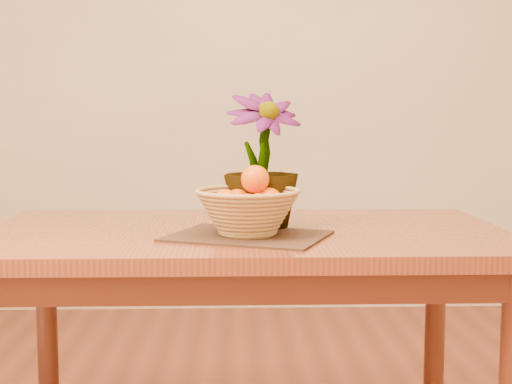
{
  "coord_description": "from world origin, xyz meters",
  "views": [
    {
      "loc": [
        -0.03,
        -1.6,
        1.05
      ],
      "look_at": [
        0.03,
        0.24,
        0.86
      ],
      "focal_mm": 50.0,
      "sensor_mm": 36.0,
      "label": 1
    }
  ],
  "objects": [
    {
      "name": "table",
      "position": [
        0.0,
        0.3,
        0.66
      ],
      "size": [
        1.4,
        0.8,
        0.75
      ],
      "color": "maroon",
      "rests_on": "floor"
    },
    {
      "name": "wicker_basket",
      "position": [
        0.01,
        0.17,
        0.81
      ],
      "size": [
        0.26,
        0.26,
        0.11
      ],
      "color": "#A77C45",
      "rests_on": "placemat"
    },
    {
      "name": "potted_plant",
      "position": [
        0.05,
        0.3,
        0.93
      ],
      "size": [
        0.26,
        0.26,
        0.37
      ],
      "primitive_type": "imported",
      "rotation": [
        0.0,
        0.0,
        0.32
      ],
      "color": "#184614",
      "rests_on": "table"
    },
    {
      "name": "orange_pile",
      "position": [
        0.01,
        0.17,
        0.85
      ],
      "size": [
        0.18,
        0.17,
        0.13
      ],
      "rotation": [
        0.0,
        0.0,
        -0.18
      ],
      "color": "#F45703",
      "rests_on": "wicker_basket"
    },
    {
      "name": "placemat",
      "position": [
        0.01,
        0.17,
        0.75
      ],
      "size": [
        0.45,
        0.4,
        0.01
      ],
      "primitive_type": "cube",
      "rotation": [
        0.0,
        0.0,
        -0.38
      ],
      "color": "#3C2315",
      "rests_on": "table"
    },
    {
      "name": "wall_back",
      "position": [
        0.0,
        2.25,
        1.35
      ],
      "size": [
        4.0,
        0.02,
        2.7
      ],
      "primitive_type": "cube",
      "color": "#FFEFC2",
      "rests_on": "floor"
    }
  ]
}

